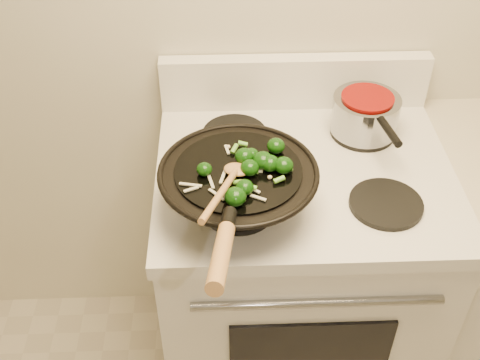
{
  "coord_description": "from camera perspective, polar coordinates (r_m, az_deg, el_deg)",
  "views": [
    {
      "loc": [
        -0.22,
        -0.04,
        1.93
      ],
      "look_at": [
        -0.18,
        1.01,
        1.02
      ],
      "focal_mm": 45.0,
      "sensor_mm": 36.0,
      "label": 1
    }
  ],
  "objects": [
    {
      "name": "wooden_spoon",
      "position": [
        1.3,
        -1.18,
        -0.29
      ],
      "size": [
        0.12,
        0.27,
        0.08
      ],
      "color": "#B07D45",
      "rests_on": "wok"
    },
    {
      "name": "wok",
      "position": [
        1.4,
        -0.17,
        -0.69
      ],
      "size": [
        0.37,
        0.62,
        0.23
      ],
      "color": "black",
      "rests_on": "stove"
    },
    {
      "name": "stirfry",
      "position": [
        1.36,
        1.36,
        1.22
      ],
      "size": [
        0.26,
        0.24,
        0.04
      ],
      "color": "#0D3408",
      "rests_on": "wok"
    },
    {
      "name": "stove",
      "position": [
        1.91,
        5.2,
        -9.32
      ],
      "size": [
        0.78,
        0.67,
        1.08
      ],
      "color": "white",
      "rests_on": "ground"
    },
    {
      "name": "saucepan",
      "position": [
        1.7,
        11.81,
        6.17
      ],
      "size": [
        0.18,
        0.29,
        0.11
      ],
      "color": "gray",
      "rests_on": "stove"
    }
  ]
}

